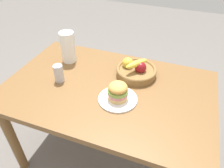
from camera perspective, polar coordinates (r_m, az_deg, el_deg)
The scene contains 7 objects.
ground_plane at distance 2.01m, azimuth -0.88°, elevation -17.66°, with size 8.00×8.00×0.00m, color slate.
dining_table at distance 1.52m, azimuth -1.12°, elevation -3.82°, with size 1.40×0.90×0.75m.
plate at distance 1.35m, azimuth 1.53°, elevation -3.98°, with size 0.25×0.25×0.01m, color white.
sandwich at distance 1.31m, azimuth 1.58°, elevation -1.88°, with size 0.13×0.13×0.12m.
soda_can at distance 1.51m, azimuth -13.96°, elevation 2.78°, with size 0.07×0.07×0.13m.
fruit_basket at distance 1.54m, azimuth 6.40°, elevation 3.69°, with size 0.29×0.29×0.14m.
paper_towel_roll at distance 1.70m, azimuth -11.60°, elevation 9.58°, with size 0.11×0.11×0.24m, color white.
Camera 1 is at (0.42, -1.04, 1.67)m, focal length 34.42 mm.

